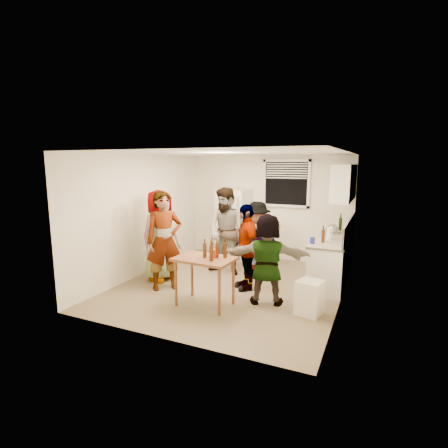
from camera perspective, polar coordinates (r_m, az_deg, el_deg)
The scene contains 23 objects.
room at distance 6.81m, azimuth 1.13°, elevation -10.06°, with size 4.00×4.50×2.50m, color white, non-canonical shape.
window at distance 8.36m, azimuth 10.11°, elevation 6.53°, with size 1.12×0.10×1.06m, color white, non-canonical shape.
refrigerator at distance 8.55m, azimuth 1.53°, elevation -0.00°, with size 0.70×0.70×1.70m, color white.
counter_lower at distance 7.32m, azimuth 17.21°, elevation -5.53°, with size 0.60×2.20×0.86m, color white.
countertop at distance 7.22m, azimuth 17.39°, elevation -2.08°, with size 0.64×2.22×0.04m, color #B9A993.
backsplash at distance 7.15m, azimuth 19.73°, elevation -0.69°, with size 0.03×2.20×0.36m, color #B9B6AB.
upper_cabinets at distance 7.27m, azimuth 19.05°, elevation 6.43°, with size 0.34×1.60×0.70m, color white.
kettle at distance 7.50m, azimuth 17.29°, elevation -1.49°, with size 0.26×0.22×0.22m, color silver, non-canonical shape.
paper_towel at distance 6.86m, azimuth 16.85°, elevation -2.49°, with size 0.11×0.11×0.23m, color white.
wine_bottle at distance 7.90m, azimuth 18.41°, elevation -0.97°, with size 0.07×0.07×0.27m, color black.
beer_bottle_counter at distance 6.60m, azimuth 15.83°, elevation -2.92°, with size 0.06×0.06×0.23m, color #47230C.
blue_cup at distance 6.47m, azimuth 14.21°, elevation -3.11°, with size 0.09×0.09×0.12m, color #1B28A4.
picture_frame at distance 7.72m, azimuth 19.56°, elevation -0.78°, with size 0.02×0.16×0.14m, color gold.
trash_bin at distance 5.70m, azimuth 13.81°, elevation -11.75°, with size 0.37×0.37×0.54m, color white.
serving_table at distance 5.97m, azimuth -3.13°, elevation -13.03°, with size 0.96×0.64×0.81m, color brown, non-canonical shape.
beer_bottle_table at distance 5.55m, azimuth -2.07°, elevation -5.96°, with size 0.06×0.06×0.24m, color #47230C.
red_cup at distance 5.73m, azimuth -1.65°, elevation -5.44°, with size 0.10×0.10×0.13m, color red.
guest_grey at distance 7.31m, azimuth -10.14°, elevation -8.79°, with size 0.89×1.81×0.58m, color #989898.
guest_stripe at distance 6.77m, azimuth -9.51°, elevation -10.30°, with size 0.67×1.83×0.44m, color #141933.
guest_back_left at distance 7.52m, azimuth 0.49°, elevation -8.08°, with size 0.89×1.83×0.69m, color brown.
guest_back_right at distance 7.54m, azimuth 5.31°, elevation -8.07°, with size 1.00×1.54×0.57m, color #414147.
guest_black at distance 6.70m, azimuth 3.56°, elevation -10.41°, with size 0.94×1.60×0.39m, color black.
guest_orange at distance 6.08m, azimuth 6.89°, elevation -12.65°, with size 1.42×1.53×0.45m, color #C08743.
Camera 1 is at (2.53, -5.87, 2.33)m, focal length 28.00 mm.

